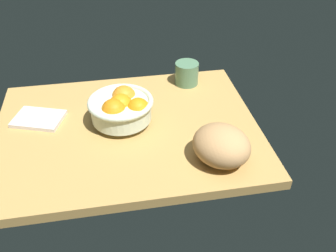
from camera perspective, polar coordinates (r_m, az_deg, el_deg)
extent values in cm
cube|color=#B48B4A|center=(113.58, -6.22, -0.77)|extent=(78.53, 59.82, 3.00)
cylinder|color=silver|center=(114.28, -7.05, 0.91)|extent=(9.15, 9.15, 1.72)
cylinder|color=silver|center=(112.12, -7.19, 2.47)|extent=(17.97, 17.97, 5.83)
torus|color=silver|center=(110.51, -7.30, 3.71)|extent=(19.57, 19.57, 1.60)
sphere|color=orange|center=(109.12, -8.31, 2.30)|extent=(7.48, 7.48, 7.48)
sphere|color=orange|center=(114.67, -6.62, 4.35)|extent=(7.61, 7.61, 7.61)
sphere|color=orange|center=(109.40, -4.60, 2.64)|extent=(6.86, 6.86, 6.86)
sphere|color=orange|center=(111.25, -7.25, 3.13)|extent=(7.29, 7.29, 7.29)
ellipsoid|color=tan|center=(98.39, 8.20, -2.95)|extent=(20.70, 21.18, 10.15)
cube|color=silver|center=(121.18, -19.24, 1.06)|extent=(17.15, 14.57, 1.23)
cylinder|color=#537E5D|center=(131.93, 2.89, 8.06)|extent=(8.19, 8.19, 7.91)
torus|color=#537E5D|center=(136.58, 3.09, 9.13)|extent=(2.81, 5.73, 5.63)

